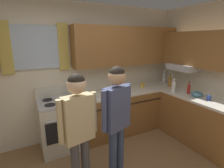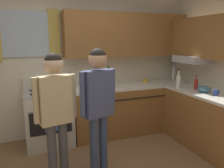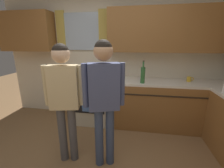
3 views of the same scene
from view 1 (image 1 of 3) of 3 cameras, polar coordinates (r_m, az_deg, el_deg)
name	(u,v)px [view 1 (image 1 of 3)]	position (r m, az deg, el deg)	size (l,w,h in m)	color
back_wall_unit	(77,62)	(3.36, -11.34, 7.01)	(4.60, 0.42, 2.60)	beige
kitchen_counter_run	(156,113)	(3.76, 14.24, -9.25)	(2.26, 2.07, 0.90)	brown
stove_oven	(62,123)	(3.32, -16.25, -12.37)	(0.74, 0.67, 1.10)	beige
bottle_oil_amber	(170,82)	(4.09, 18.55, 0.64)	(0.06, 0.06, 0.29)	#B27223
bottle_milk_white	(173,87)	(3.66, 19.58, -0.84)	(0.08, 0.08, 0.31)	white
bottle_wine_green	(115,88)	(3.24, 0.87, -1.30)	(0.08, 0.08, 0.39)	#2D6633
bottle_tall_clear	(164,77)	(4.40, 16.81, 2.14)	(0.07, 0.07, 0.37)	silver
bottle_sauce_red	(189,89)	(3.70, 23.96, -1.53)	(0.06, 0.06, 0.25)	red
mug_cobalt_blue	(209,98)	(3.48, 29.33, -3.97)	(0.11, 0.07, 0.08)	#2D479E
mug_mustard_yellow	(143,85)	(3.92, 10.03, -0.35)	(0.12, 0.08, 0.09)	gold
mixing_bowl	(197,94)	(3.59, 26.20, -2.99)	(0.21, 0.21, 0.10)	teal
adult_left	(78,123)	(2.08, -11.00, -12.59)	(0.49, 0.22, 1.58)	#4C4C51
adult_in_plaid	(117,113)	(2.25, 1.56, -9.42)	(0.48, 0.26, 1.62)	#38476B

